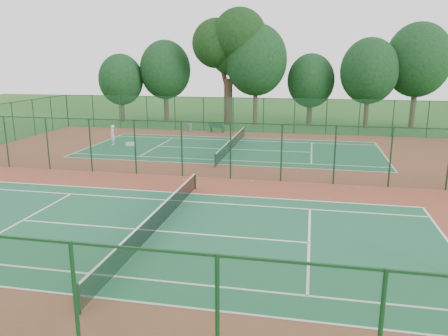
{
  "coord_description": "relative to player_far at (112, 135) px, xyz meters",
  "views": [
    {
      "loc": [
        6.26,
        -25.51,
        7.08
      ],
      "look_at": [
        1.88,
        -3.73,
        1.6
      ],
      "focal_mm": 35.0,
      "sensor_mm": 36.0,
      "label": 1
    }
  ],
  "objects": [
    {
      "name": "tennis_net_near",
      "position": [
        10.37,
        -17.77,
        -0.34
      ],
      "size": [
        0.1,
        12.9,
        0.97
      ],
      "color": "#14381B",
      "rests_on": "ground"
    },
    {
      "name": "court_far",
      "position": [
        10.37,
        0.23,
        -0.87
      ],
      "size": [
        23.77,
        10.97,
        0.01
      ],
      "primitive_type": "cube",
      "color": "#1B5637",
      "rests_on": "red_pad"
    },
    {
      "name": "trash_bin",
      "position": [
        4.53,
        8.4,
        -0.46
      ],
      "size": [
        0.52,
        0.52,
        0.83
      ],
      "primitive_type": "cylinder",
      "rotation": [
        0.0,
        0.0,
        0.13
      ],
      "color": "slate",
      "rests_on": "red_pad"
    },
    {
      "name": "fence_divider",
      "position": [
        10.37,
        -8.77,
        0.88
      ],
      "size": [
        40.0,
        0.09,
        3.5
      ],
      "color": "#174629",
      "rests_on": "ground"
    },
    {
      "name": "stray_ball_c",
      "position": [
        9.18,
        -9.65,
        -0.84
      ],
      "size": [
        0.07,
        0.07,
        0.07
      ],
      "primitive_type": "sphere",
      "color": "yellow",
      "rests_on": "red_pad"
    },
    {
      "name": "court_near",
      "position": [
        10.37,
        -17.77,
        -0.87
      ],
      "size": [
        23.77,
        10.97,
        0.01
      ],
      "primitive_type": "cube",
      "color": "#1C5939",
      "rests_on": "red_pad"
    },
    {
      "name": "tennis_net_far",
      "position": [
        10.37,
        0.23,
        -0.34
      ],
      "size": [
        0.1,
        12.9,
        0.97
      ],
      "color": "#123419",
      "rests_on": "ground"
    },
    {
      "name": "big_tree",
      "position": [
        7.39,
        14.68,
        8.1
      ],
      "size": [
        8.26,
        6.04,
        12.68
      ],
      "color": "#32231B",
      "rests_on": "ground"
    },
    {
      "name": "fence_north",
      "position": [
        10.37,
        9.23,
        0.88
      ],
      "size": [
        40.0,
        0.09,
        3.5
      ],
      "color": "#1A4E2A",
      "rests_on": "ground"
    },
    {
      "name": "red_pad",
      "position": [
        10.37,
        -8.77,
        -0.88
      ],
      "size": [
        40.0,
        36.0,
        0.01
      ],
      "primitive_type": "cube",
      "color": "brown",
      "rests_on": "ground"
    },
    {
      "name": "bench",
      "position": [
        7.3,
        8.36,
        -0.35
      ],
      "size": [
        1.69,
        0.8,
        1.0
      ],
      "rotation": [
        0.0,
        0.0,
        -0.21
      ],
      "color": "#13381E",
      "rests_on": "red_pad"
    },
    {
      "name": "stray_ball_b",
      "position": [
        19.39,
        -9.23,
        -0.84
      ],
      "size": [
        0.07,
        0.07,
        0.07
      ],
      "primitive_type": "sphere",
      "color": "#CED631",
      "rests_on": "red_pad"
    },
    {
      "name": "player_far",
      "position": [
        0.0,
        0.0,
        0.0
      ],
      "size": [
        0.6,
        0.73,
        1.73
      ],
      "primitive_type": "imported",
      "rotation": [
        0.0,
        0.0,
        -1.23
      ],
      "color": "white",
      "rests_on": "court_far"
    },
    {
      "name": "ground",
      "position": [
        10.37,
        -8.77,
        -0.88
      ],
      "size": [
        120.0,
        120.0,
        0.0
      ],
      "primitive_type": "plane",
      "color": "#28591B",
      "rests_on": "ground"
    },
    {
      "name": "evergreen_row",
      "position": [
        10.87,
        15.48,
        -0.88
      ],
      "size": [
        39.0,
        5.0,
        12.0
      ],
      "primitive_type": null,
      "color": "black",
      "rests_on": "ground"
    },
    {
      "name": "stray_ball_a",
      "position": [
        13.33,
        -9.2,
        -0.84
      ],
      "size": [
        0.07,
        0.07,
        0.07
      ],
      "primitive_type": "sphere",
      "color": "#CDEF37",
      "rests_on": "red_pad"
    },
    {
      "name": "fence_south",
      "position": [
        10.37,
        -26.77,
        0.88
      ],
      "size": [
        40.0,
        0.09,
        3.5
      ],
      "color": "#184928",
      "rests_on": "ground"
    },
    {
      "name": "kit_bag",
      "position": [
        1.57,
        0.05,
        -0.73
      ],
      "size": [
        0.82,
        0.55,
        0.29
      ],
      "primitive_type": "cube",
      "rotation": [
        0.0,
        0.0,
        0.37
      ],
      "color": "silver",
      "rests_on": "red_pad"
    }
  ]
}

